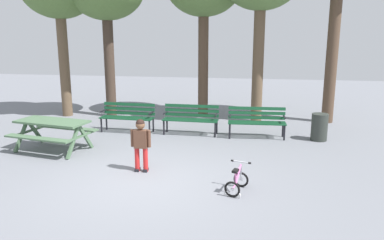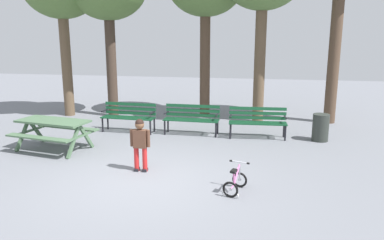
# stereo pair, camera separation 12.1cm
# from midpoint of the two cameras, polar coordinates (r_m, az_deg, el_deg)

# --- Properties ---
(ground) EXTENTS (36.00, 36.00, 0.00)m
(ground) POSITION_cam_midpoint_polar(r_m,az_deg,el_deg) (7.80, -6.92, -9.00)
(ground) COLOR slate
(picnic_table) EXTENTS (2.01, 1.64, 0.79)m
(picnic_table) POSITION_cam_midpoint_polar(r_m,az_deg,el_deg) (10.16, -19.68, -0.98)
(picnic_table) COLOR #4C6B4C
(picnic_table) RESTS_ON ground
(park_bench_far_left) EXTENTS (1.62, 0.53, 0.85)m
(park_bench_far_left) POSITION_cam_midpoint_polar(r_m,az_deg,el_deg) (11.53, -9.09, 0.79)
(park_bench_far_left) COLOR #144728
(park_bench_far_left) RESTS_ON ground
(park_bench_left) EXTENTS (1.61, 0.50, 0.85)m
(park_bench_left) POSITION_cam_midpoint_polar(r_m,az_deg,el_deg) (11.09, 0.28, 0.48)
(park_bench_left) COLOR #144728
(park_bench_left) RESTS_ON ground
(park_bench_right) EXTENTS (1.62, 0.54, 0.85)m
(park_bench_right) POSITION_cam_midpoint_polar(r_m,az_deg,el_deg) (10.88, 10.09, 0.03)
(park_bench_right) COLOR #144728
(park_bench_right) RESTS_ON ground
(child_standing) EXTENTS (0.44, 0.19, 1.15)m
(child_standing) POSITION_cam_midpoint_polar(r_m,az_deg,el_deg) (8.12, -7.34, -3.05)
(child_standing) COLOR red
(child_standing) RESTS_ON ground
(kids_bicycle) EXTENTS (0.48, 0.62, 0.54)m
(kids_bicycle) POSITION_cam_midpoint_polar(r_m,az_deg,el_deg) (7.20, 6.94, -9.19)
(kids_bicycle) COLOR black
(kids_bicycle) RESTS_ON ground
(trash_bin) EXTENTS (0.44, 0.44, 0.75)m
(trash_bin) POSITION_cam_midpoint_polar(r_m,az_deg,el_deg) (11.01, 18.95, -1.07)
(trash_bin) COLOR #2D332D
(trash_bin) RESTS_ON ground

